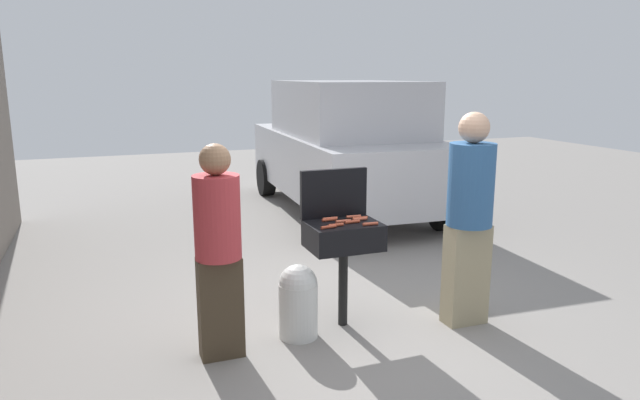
{
  "coord_description": "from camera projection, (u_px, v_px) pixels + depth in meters",
  "views": [
    {
      "loc": [
        -1.92,
        -4.24,
        2.11
      ],
      "look_at": [
        -0.11,
        0.55,
        1.0
      ],
      "focal_mm": 32.48,
      "sensor_mm": 36.0,
      "label": 1
    }
  ],
  "objects": [
    {
      "name": "hot_dog_5",
      "position": [
        352.0,
        222.0,
        4.8
      ],
      "size": [
        0.13,
        0.03,
        0.03
      ],
      "primitive_type": "cylinder",
      "rotation": [
        0.0,
        1.57,
        0.02
      ],
      "color": "#AD4228",
      "rests_on": "bbq_grill"
    },
    {
      "name": "hot_dog_0",
      "position": [
        330.0,
        219.0,
        4.9
      ],
      "size": [
        0.13,
        0.03,
        0.03
      ],
      "primitive_type": "cylinder",
      "rotation": [
        0.0,
        1.57,
        0.02
      ],
      "color": "#C6593D",
      "rests_on": "bbq_grill"
    },
    {
      "name": "person_left",
      "position": [
        218.0,
        245.0,
        4.26
      ],
      "size": [
        0.34,
        0.34,
        1.64
      ],
      "rotation": [
        0.0,
        0.0,
        0.17
      ],
      "color": "#3F3323",
      "rests_on": "ground"
    },
    {
      "name": "hot_dog_3",
      "position": [
        329.0,
        220.0,
        4.87
      ],
      "size": [
        0.13,
        0.03,
        0.03
      ],
      "primitive_type": "cylinder",
      "rotation": [
        0.0,
        1.57,
        0.06
      ],
      "color": "#AD4228",
      "rests_on": "bbq_grill"
    },
    {
      "name": "parked_minivan",
      "position": [
        345.0,
        147.0,
        8.93
      ],
      "size": [
        2.2,
        4.49,
        2.02
      ],
      "rotation": [
        0.0,
        0.0,
        3.09
      ],
      "color": "#B7B7BC",
      "rests_on": "ground"
    },
    {
      "name": "hot_dog_9",
      "position": [
        360.0,
        218.0,
        4.92
      ],
      "size": [
        0.13,
        0.03,
        0.03
      ],
      "primitive_type": "cylinder",
      "rotation": [
        0.0,
        1.57,
        -0.05
      ],
      "color": "#AD4228",
      "rests_on": "bbq_grill"
    },
    {
      "name": "propane_tank",
      "position": [
        298.0,
        300.0,
        4.7
      ],
      "size": [
        0.32,
        0.32,
        0.62
      ],
      "color": "silver",
      "rests_on": "ground"
    },
    {
      "name": "hot_dog_8",
      "position": [
        354.0,
        217.0,
        4.97
      ],
      "size": [
        0.13,
        0.03,
        0.03
      ],
      "primitive_type": "cylinder",
      "rotation": [
        0.0,
        1.57,
        -0.06
      ],
      "color": "#C6593D",
      "rests_on": "bbq_grill"
    },
    {
      "name": "ground_plane",
      "position": [
        354.0,
        325.0,
        4.99
      ],
      "size": [
        24.0,
        24.0,
        0.0
      ],
      "primitive_type": "plane",
      "color": "gray"
    },
    {
      "name": "hot_dog_7",
      "position": [
        370.0,
        224.0,
        4.73
      ],
      "size": [
        0.13,
        0.03,
        0.03
      ],
      "primitive_type": "cylinder",
      "rotation": [
        0.0,
        1.57,
        -0.06
      ],
      "color": "#B74C33",
      "rests_on": "bbq_grill"
    },
    {
      "name": "bbq_grill",
      "position": [
        343.0,
        239.0,
        4.84
      ],
      "size": [
        0.6,
        0.44,
        0.91
      ],
      "color": "black",
      "rests_on": "ground"
    },
    {
      "name": "grill_lid_open",
      "position": [
        334.0,
        193.0,
        4.97
      ],
      "size": [
        0.6,
        0.05,
        0.42
      ],
      "primitive_type": "cube",
      "color": "black",
      "rests_on": "bbq_grill"
    },
    {
      "name": "hot_dog_6",
      "position": [
        360.0,
        219.0,
        4.89
      ],
      "size": [
        0.13,
        0.03,
        0.03
      ],
      "primitive_type": "cylinder",
      "rotation": [
        0.0,
        1.57,
        0.03
      ],
      "color": "#C6593D",
      "rests_on": "bbq_grill"
    },
    {
      "name": "person_right",
      "position": [
        469.0,
        212.0,
        4.84
      ],
      "size": [
        0.38,
        0.38,
        1.82
      ],
      "rotation": [
        0.0,
        0.0,
        3.32
      ],
      "color": "gray",
      "rests_on": "ground"
    },
    {
      "name": "hot_dog_2",
      "position": [
        329.0,
        227.0,
        4.63
      ],
      "size": [
        0.13,
        0.04,
        0.03
      ],
      "primitive_type": "cylinder",
      "rotation": [
        0.0,
        1.57,
        0.11
      ],
      "color": "#AD4228",
      "rests_on": "bbq_grill"
    },
    {
      "name": "hot_dog_1",
      "position": [
        343.0,
        221.0,
        4.81
      ],
      "size": [
        0.13,
        0.03,
        0.03
      ],
      "primitive_type": "cylinder",
      "rotation": [
        0.0,
        1.57,
        -0.05
      ],
      "color": "#C6593D",
      "rests_on": "bbq_grill"
    },
    {
      "name": "hot_dog_4",
      "position": [
        336.0,
        225.0,
        4.69
      ],
      "size": [
        0.13,
        0.03,
        0.03
      ],
      "primitive_type": "cylinder",
      "rotation": [
        0.0,
        1.57,
        0.03
      ],
      "color": "#AD4228",
      "rests_on": "bbq_grill"
    }
  ]
}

